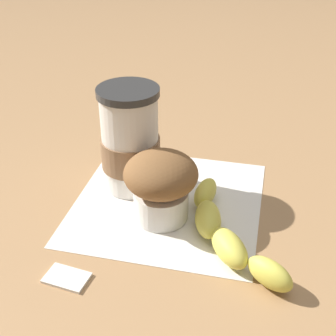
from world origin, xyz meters
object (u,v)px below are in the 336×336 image
(sugar_packet, at_px, (67,277))
(coffee_cup, at_px, (130,142))
(banana, at_px, (225,231))
(muffin, at_px, (164,183))

(sugar_packet, bearing_deg, coffee_cup, 87.67)
(banana, relative_size, sugar_packet, 3.81)
(muffin, xyz_separation_m, sugar_packet, (-0.08, -0.14, -0.05))
(coffee_cup, bearing_deg, banana, -30.23)
(coffee_cup, height_order, muffin, coffee_cup)
(banana, distance_m, sugar_packet, 0.20)
(coffee_cup, xyz_separation_m, sugar_packet, (-0.01, -0.20, -0.07))
(coffee_cup, height_order, sugar_packet, coffee_cup)
(muffin, height_order, sugar_packet, muffin)
(coffee_cup, relative_size, sugar_packet, 3.06)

